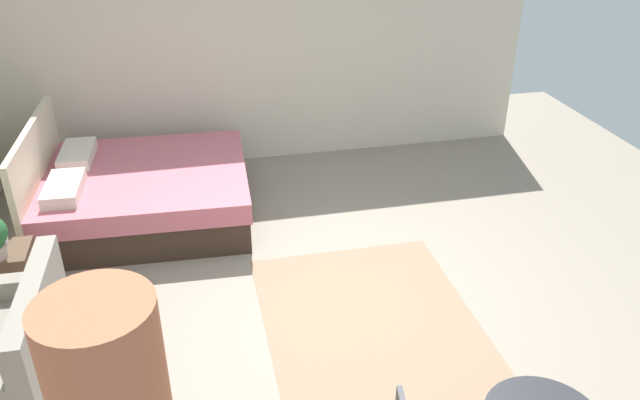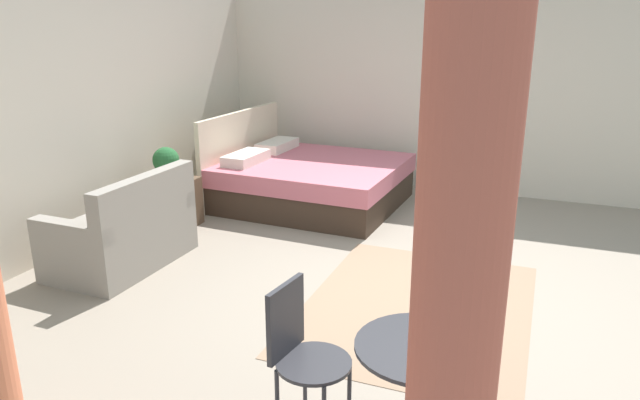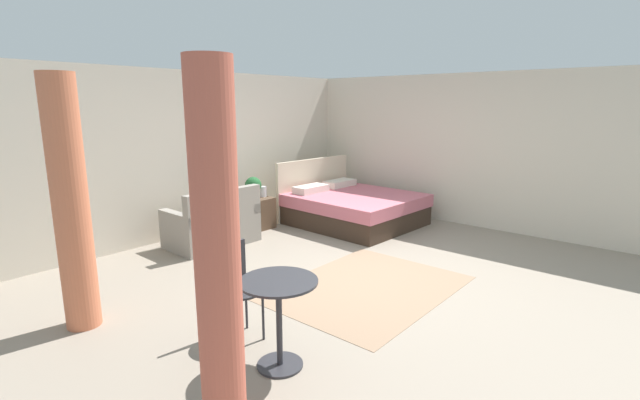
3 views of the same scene
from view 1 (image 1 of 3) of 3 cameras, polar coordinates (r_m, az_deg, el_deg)
name	(u,v)px [view 1 (image 1 of 3)]	position (r m, az deg, el deg)	size (l,w,h in m)	color
ground_plane	(326,303)	(5.51, 0.58, -9.28)	(9.32, 9.46, 0.02)	gray
wall_right	(267,54)	(7.75, -4.81, 12.98)	(0.12, 6.46, 2.63)	beige
area_rug	(372,325)	(5.29, 4.71, -11.10)	(2.27, 1.72, 0.01)	#93755B
bed	(141,192)	(6.85, -15.80, 0.67)	(1.96, 2.16, 1.09)	#38281E
couch	(4,360)	(5.02, -26.52, -12.74)	(1.30, 0.83, 0.89)	gray
nightstand	(10,277)	(5.95, -26.08, -6.24)	(0.40, 0.40, 0.53)	brown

